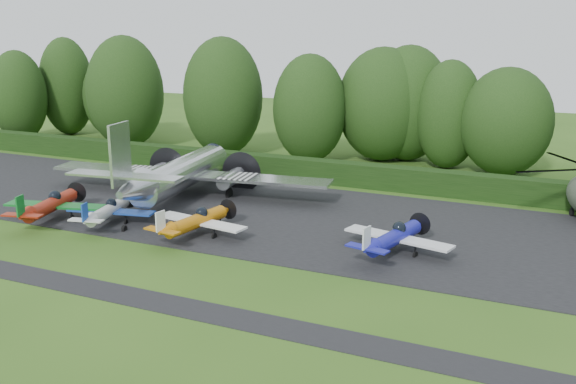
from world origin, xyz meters
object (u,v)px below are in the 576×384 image
at_px(transport_plane, 180,173).
at_px(light_plane_orange, 196,221).
at_px(light_plane_red, 51,205).
at_px(light_plane_blue, 394,237).
at_px(light_plane_white, 108,211).

relative_size(transport_plane, light_plane_orange, 3.36).
bearing_deg(light_plane_red, transport_plane, 73.42).
relative_size(light_plane_red, light_plane_orange, 1.08).
relative_size(transport_plane, light_plane_blue, 3.28).
bearing_deg(light_plane_red, light_plane_orange, 19.72).
height_order(transport_plane, light_plane_white, transport_plane).
height_order(transport_plane, light_plane_blue, transport_plane).
relative_size(light_plane_red, light_plane_blue, 1.06).
relative_size(light_plane_white, light_plane_orange, 0.93).
relative_size(transport_plane, light_plane_red, 3.10).
distance_m(light_plane_white, light_plane_orange, 7.00).
distance_m(light_plane_red, light_plane_blue, 24.21).
distance_m(transport_plane, light_plane_orange, 9.80).
distance_m(light_plane_white, light_plane_blue, 19.82).
bearing_deg(light_plane_blue, light_plane_red, 175.09).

